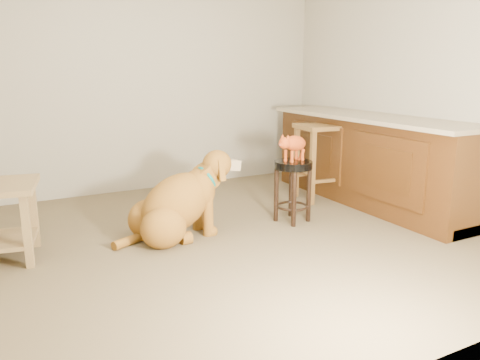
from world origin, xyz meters
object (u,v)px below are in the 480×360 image
padded_stool (293,179)px  golden_retriever (177,205)px  wood_stool (319,161)px  tabby_kitten (293,144)px

padded_stool → golden_retriever: 1.12m
golden_retriever → wood_stool: bearing=8.2°
padded_stool → wood_stool: bearing=37.0°
wood_stool → golden_retriever: wood_stool is taller
golden_retriever → tabby_kitten: size_ratio=2.88×
golden_retriever → padded_stool: bearing=-9.9°
padded_stool → wood_stool: (0.69, 0.52, 0.02)m
wood_stool → padded_stool: bearing=-143.0°
padded_stool → wood_stool: 0.86m
padded_stool → golden_retriever: size_ratio=0.48×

